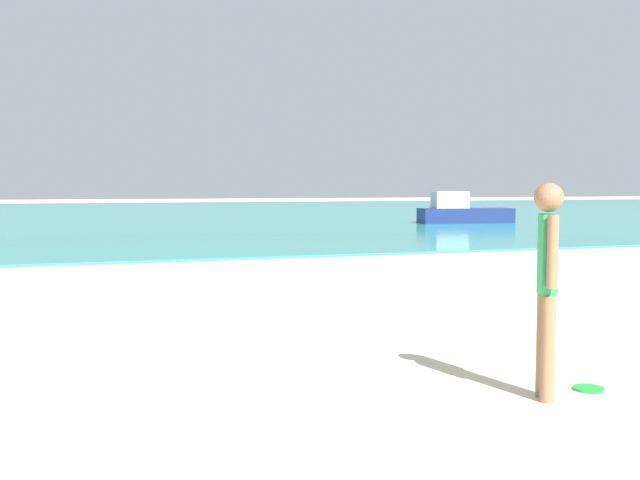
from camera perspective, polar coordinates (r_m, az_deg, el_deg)
The scene contains 4 objects.
water at distance 46.44m, azimuth -16.14°, elevation 1.99°, with size 160.00×60.00×0.06m, color teal.
person_standing at distance 6.00m, azimuth 17.38°, elevation -2.81°, with size 0.23×0.37×1.72m.
frisbee at distance 6.56m, azimuth 20.33°, elevation -10.88°, with size 0.25×0.25×0.03m, color green.
boat_near at distance 33.23m, azimuth 11.08°, elevation 2.16°, with size 4.32×1.99×1.42m.
Camera 1 is at (-2.03, -1.65, 1.69)m, focal length 40.83 mm.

